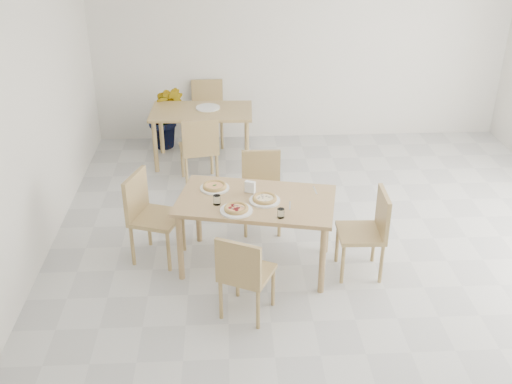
{
  "coord_description": "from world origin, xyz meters",
  "views": [
    {
      "loc": [
        -1.1,
        -5.02,
        3.44
      ],
      "look_at": [
        -0.84,
        0.04,
        0.83
      ],
      "focal_mm": 42.0,
      "sensor_mm": 36.0,
      "label": 1
    }
  ],
  "objects_px": {
    "pizza_margherita": "(215,186)",
    "potted_plant": "(166,117)",
    "chair_south": "(243,272)",
    "plate_pepperoni": "(236,210)",
    "chair_west": "(148,211)",
    "plate_empty": "(208,108)",
    "tumbler_b": "(281,213)",
    "plate_mushroom": "(265,200)",
    "pizza_pepperoni": "(236,208)",
    "pizza_mushroom": "(265,198)",
    "napkin_holder": "(250,188)",
    "tumbler_a": "(217,200)",
    "main_table": "(256,207)",
    "second_table": "(202,117)",
    "plate_margherita": "(215,188)",
    "chair_north": "(261,185)",
    "chair_east": "(370,227)",
    "chair_back_s": "(200,146)",
    "chair_back_n": "(208,108)"
  },
  "relations": [
    {
      "from": "chair_back_n",
      "to": "pizza_mushroom",
      "type": "bearing_deg",
      "value": -80.68
    },
    {
      "from": "chair_south",
      "to": "plate_pepperoni",
      "type": "relative_size",
      "value": 2.76
    },
    {
      "from": "main_table",
      "to": "plate_pepperoni",
      "type": "relative_size",
      "value": 5.44
    },
    {
      "from": "chair_west",
      "to": "plate_empty",
      "type": "height_order",
      "value": "chair_west"
    },
    {
      "from": "chair_south",
      "to": "pizza_margherita",
      "type": "xyz_separation_m",
      "value": [
        -0.25,
        1.05,
        0.3
      ]
    },
    {
      "from": "main_table",
      "to": "chair_back_s",
      "type": "bearing_deg",
      "value": 120.32
    },
    {
      "from": "potted_plant",
      "to": "plate_empty",
      "type": "bearing_deg",
      "value": -37.19
    },
    {
      "from": "pizza_mushroom",
      "to": "plate_margherita",
      "type": "bearing_deg",
      "value": 149.01
    },
    {
      "from": "plate_mushroom",
      "to": "plate_pepperoni",
      "type": "height_order",
      "value": "same"
    },
    {
      "from": "pizza_margherita",
      "to": "potted_plant",
      "type": "bearing_deg",
      "value": 104.33
    },
    {
      "from": "pizza_mushroom",
      "to": "chair_west",
      "type": "bearing_deg",
      "value": 167.18
    },
    {
      "from": "chair_north",
      "to": "pizza_pepperoni",
      "type": "distance_m",
      "value": 1.11
    },
    {
      "from": "chair_north",
      "to": "chair_back_s",
      "type": "height_order",
      "value": "chair_back_s"
    },
    {
      "from": "main_table",
      "to": "plate_pepperoni",
      "type": "bearing_deg",
      "value": -118.03
    },
    {
      "from": "plate_empty",
      "to": "tumbler_b",
      "type": "bearing_deg",
      "value": -76.58
    },
    {
      "from": "second_table",
      "to": "plate_empty",
      "type": "distance_m",
      "value": 0.15
    },
    {
      "from": "chair_north",
      "to": "pizza_margherita",
      "type": "bearing_deg",
      "value": -130.81
    },
    {
      "from": "pizza_pepperoni",
      "to": "napkin_holder",
      "type": "relative_size",
      "value": 2.06
    },
    {
      "from": "napkin_holder",
      "to": "plate_empty",
      "type": "height_order",
      "value": "napkin_holder"
    },
    {
      "from": "plate_margherita",
      "to": "tumbler_a",
      "type": "relative_size",
      "value": 3.09
    },
    {
      "from": "plate_margherita",
      "to": "plate_empty",
      "type": "height_order",
      "value": "same"
    },
    {
      "from": "plate_mushroom",
      "to": "napkin_holder",
      "type": "bearing_deg",
      "value": 126.11
    },
    {
      "from": "pizza_pepperoni",
      "to": "potted_plant",
      "type": "bearing_deg",
      "value": 105.66
    },
    {
      "from": "chair_south",
      "to": "plate_margherita",
      "type": "height_order",
      "value": "chair_south"
    },
    {
      "from": "chair_south",
      "to": "chair_north",
      "type": "distance_m",
      "value": 1.64
    },
    {
      "from": "plate_pepperoni",
      "to": "tumbler_a",
      "type": "bearing_deg",
      "value": 141.1
    },
    {
      "from": "plate_mushroom",
      "to": "chair_north",
      "type": "bearing_deg",
      "value": 88.53
    },
    {
      "from": "chair_north",
      "to": "chair_east",
      "type": "height_order",
      "value": "chair_east"
    },
    {
      "from": "plate_pepperoni",
      "to": "plate_mushroom",
      "type": "bearing_deg",
      "value": 33.48
    },
    {
      "from": "chair_north",
      "to": "plate_empty",
      "type": "bearing_deg",
      "value": 109.17
    },
    {
      "from": "plate_mushroom",
      "to": "chair_back_s",
      "type": "height_order",
      "value": "chair_back_s"
    },
    {
      "from": "napkin_holder",
      "to": "pizza_mushroom",
      "type": "bearing_deg",
      "value": -30.86
    },
    {
      "from": "chair_south",
      "to": "plate_empty",
      "type": "distance_m",
      "value": 3.49
    },
    {
      "from": "chair_south",
      "to": "potted_plant",
      "type": "xyz_separation_m",
      "value": [
        -0.98,
        3.93,
        -0.02
      ]
    },
    {
      "from": "main_table",
      "to": "napkin_holder",
      "type": "xyz_separation_m",
      "value": [
        -0.05,
        0.13,
        0.14
      ]
    },
    {
      "from": "main_table",
      "to": "plate_mushroom",
      "type": "distance_m",
      "value": 0.13
    },
    {
      "from": "napkin_holder",
      "to": "potted_plant",
      "type": "relative_size",
      "value": 0.13
    },
    {
      "from": "chair_east",
      "to": "plate_mushroom",
      "type": "distance_m",
      "value": 1.04
    },
    {
      "from": "plate_empty",
      "to": "chair_east",
      "type": "bearing_deg",
      "value": -60.5
    },
    {
      "from": "pizza_margherita",
      "to": "pizza_pepperoni",
      "type": "height_order",
      "value": "same"
    },
    {
      "from": "pizza_mushroom",
      "to": "tumbler_b",
      "type": "height_order",
      "value": "tumbler_b"
    },
    {
      "from": "main_table",
      "to": "chair_back_n",
      "type": "xyz_separation_m",
      "value": [
        -0.53,
        3.28,
        -0.13
      ]
    },
    {
      "from": "pizza_mushroom",
      "to": "chair_north",
      "type": "bearing_deg",
      "value": 88.53
    },
    {
      "from": "pizza_margherita",
      "to": "chair_west",
      "type": "bearing_deg",
      "value": -177.85
    },
    {
      "from": "chair_west",
      "to": "second_table",
      "type": "bearing_deg",
      "value": 7.48
    },
    {
      "from": "chair_north",
      "to": "tumbler_a",
      "type": "bearing_deg",
      "value": -117.47
    },
    {
      "from": "chair_north",
      "to": "chair_west",
      "type": "xyz_separation_m",
      "value": [
        -1.17,
        -0.59,
        0.03
      ]
    },
    {
      "from": "pizza_pepperoni",
      "to": "second_table",
      "type": "relative_size",
      "value": 0.19
    },
    {
      "from": "tumbler_a",
      "to": "potted_plant",
      "type": "distance_m",
      "value": 3.3
    },
    {
      "from": "pizza_margherita",
      "to": "chair_back_s",
      "type": "height_order",
      "value": "chair_back_s"
    }
  ]
}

